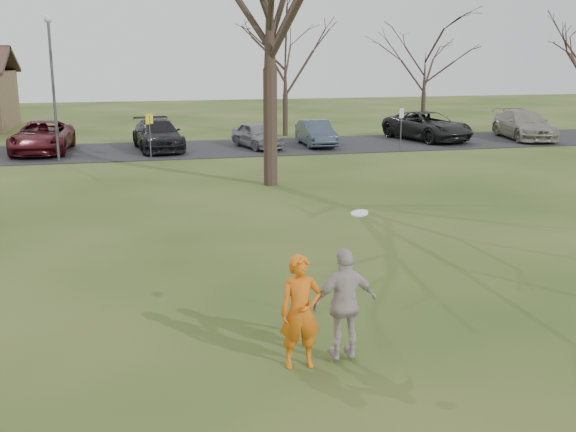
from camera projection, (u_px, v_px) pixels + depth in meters
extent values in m
plane|color=#1E380F|center=(348.00, 367.00, 10.79)|extent=(120.00, 120.00, 0.00)
cube|color=black|center=(189.00, 149.00, 34.42)|extent=(62.00, 6.50, 0.04)
imported|color=orange|center=(301.00, 312.00, 10.64)|extent=(0.69, 0.48, 1.80)
imported|color=#50121A|center=(42.00, 137.00, 32.99)|extent=(2.86, 5.57, 1.50)
imported|color=black|center=(158.00, 135.00, 33.97)|extent=(2.55, 5.26, 1.47)
imported|color=slate|center=(257.00, 135.00, 34.68)|extent=(2.38, 3.98, 1.27)
imported|color=#333F4C|center=(316.00, 133.00, 35.42)|extent=(1.46, 3.94, 1.29)
imported|color=black|center=(428.00, 126.00, 37.63)|extent=(3.89, 5.98, 1.53)
imported|color=gray|center=(524.00, 125.00, 38.12)|extent=(2.99, 5.58, 1.54)
imported|color=#B6A7A3|center=(345.00, 303.00, 10.79)|extent=(1.07, 0.50, 1.79)
cylinder|color=white|center=(359.00, 213.00, 10.70)|extent=(0.27, 0.27, 0.09)
cylinder|color=#47474C|center=(54.00, 93.00, 29.99)|extent=(0.12, 0.12, 6.00)
sphere|color=beige|center=(48.00, 19.00, 29.27)|extent=(0.34, 0.34, 0.34)
cylinder|color=#47474C|center=(150.00, 138.00, 30.90)|extent=(0.06, 0.06, 2.00)
cube|color=yellow|center=(149.00, 119.00, 30.70)|extent=(0.35, 0.35, 0.45)
cylinder|color=#47474C|center=(401.00, 131.00, 33.64)|extent=(0.06, 0.06, 2.00)
cube|color=silver|center=(401.00, 113.00, 33.44)|extent=(0.35, 0.35, 0.45)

